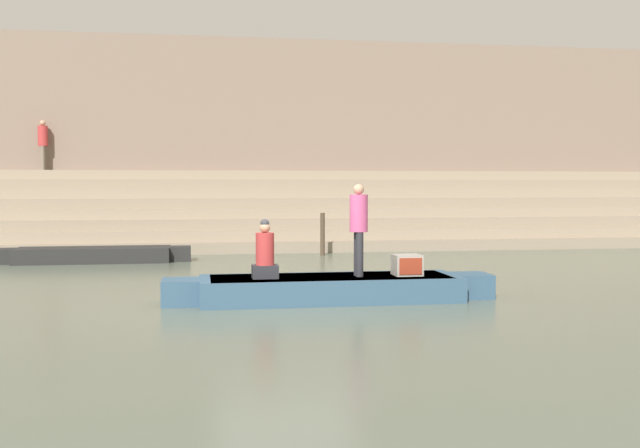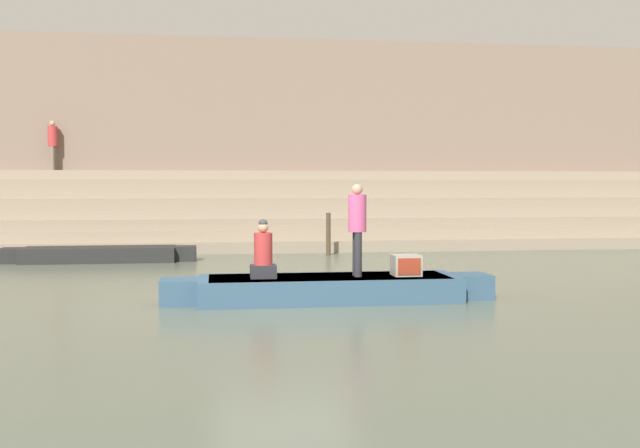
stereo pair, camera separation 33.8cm
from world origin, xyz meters
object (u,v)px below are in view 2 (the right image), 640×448
at_px(rowboat_main, 329,288).
at_px(person_standing, 357,223).
at_px(person_rowing, 263,254).
at_px(person_on_steps, 53,142).
at_px(moored_boat_shore, 100,254).
at_px(tv_set, 406,265).
at_px(mooring_post, 328,234).

height_order(rowboat_main, person_standing, person_standing).
relative_size(person_rowing, person_on_steps, 0.61).
relative_size(rowboat_main, person_on_steps, 3.47).
height_order(person_standing, person_on_steps, person_on_steps).
bearing_deg(person_standing, person_rowing, -166.22).
bearing_deg(moored_boat_shore, person_rowing, -63.65).
distance_m(tv_set, person_on_steps, 17.28).
height_order(person_standing, mooring_post, person_standing).
bearing_deg(rowboat_main, person_on_steps, 118.98).
bearing_deg(moored_boat_shore, mooring_post, 7.64).
distance_m(person_rowing, person_on_steps, 15.99).
xyz_separation_m(person_standing, moored_boat_shore, (-5.76, 7.81, -1.21)).
bearing_deg(person_on_steps, person_standing, 28.48).
bearing_deg(mooring_post, person_standing, -95.14).
height_order(person_standing, moored_boat_shore, person_standing).
xyz_separation_m(person_rowing, tv_set, (2.64, 0.01, -0.24)).
height_order(person_rowing, tv_set, person_rowing).
bearing_deg(person_on_steps, moored_boat_shore, 19.72).
xyz_separation_m(rowboat_main, moored_boat_shore, (-5.24, 7.77, -0.02)).
bearing_deg(person_standing, rowboat_main, -172.07).
xyz_separation_m(rowboat_main, person_on_steps, (-7.77, 14.24, 3.42)).
distance_m(person_standing, person_on_steps, 16.66).
height_order(rowboat_main, tv_set, tv_set).
distance_m(tv_set, moored_boat_shore, 10.30).
xyz_separation_m(person_standing, mooring_post, (0.79, 8.79, -0.79)).
xyz_separation_m(rowboat_main, tv_set, (1.43, -0.07, 0.40)).
xyz_separation_m(person_rowing, person_on_steps, (-6.56, 14.31, 2.78)).
xyz_separation_m(rowboat_main, mooring_post, (1.31, 8.75, 0.40)).
relative_size(tv_set, person_on_steps, 0.29).
distance_m(person_standing, moored_boat_shore, 9.78).
height_order(mooring_post, person_on_steps, person_on_steps).
distance_m(moored_boat_shore, person_on_steps, 7.75).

